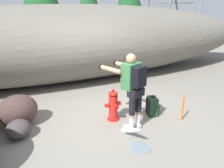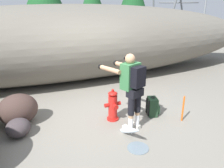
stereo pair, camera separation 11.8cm
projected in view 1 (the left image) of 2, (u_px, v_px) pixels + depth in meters
The scene contains 9 objects.
ground_plane at pixel (111, 117), 5.22m from camera, with size 56.00×56.00×0.04m, color slate.
dirt_embankment at pixel (72, 43), 7.50m from camera, with size 15.31×3.20×2.51m, color #666056.
fire_hydrant at pixel (113, 106), 4.96m from camera, with size 0.38×0.33×0.74m.
hydrant_water_jet at pixel (128, 133), 4.43m from camera, with size 0.40×1.26×0.69m.
utility_worker at pixel (132, 83), 4.39m from camera, with size 0.72×1.04×1.61m.
spare_backpack at pixel (152, 106), 5.23m from camera, with size 0.34×0.34×0.47m.
boulder_small at pixel (18, 110), 4.76m from camera, with size 0.85×0.73×0.68m, color #402E29.
boulder_outlier at pixel (19, 129), 4.35m from camera, with size 0.50×0.48×0.37m, color #3C3436.
survey_stake at pixel (183, 108), 4.96m from camera, with size 0.04×0.04×0.60m, color #E55914.
Camera 1 is at (-1.88, -4.24, 2.50)m, focal length 35.39 mm.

